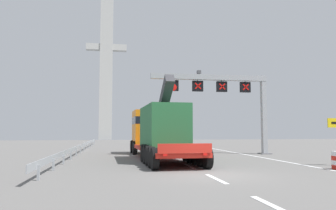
{
  "coord_description": "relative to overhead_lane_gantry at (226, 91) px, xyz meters",
  "views": [
    {
      "loc": [
        -4.27,
        -13.73,
        1.92
      ],
      "look_at": [
        -0.66,
        8.32,
        3.73
      ],
      "focal_mm": 34.24,
      "sensor_mm": 36.0,
      "label": 1
    }
  ],
  "objects": [
    {
      "name": "ground",
      "position": [
        -4.73,
        -11.53,
        -5.24
      ],
      "size": [
        112.0,
        112.0,
        0.0
      ],
      "primitive_type": "plane",
      "color": "slate"
    },
    {
      "name": "lane_markings",
      "position": [
        -5.0,
        4.12,
        -5.23
      ],
      "size": [
        0.2,
        45.91,
        0.01
      ],
      "color": "silver",
      "rests_on": "ground"
    },
    {
      "name": "edge_line_right",
      "position": [
        1.47,
        0.47,
        -5.23
      ],
      "size": [
        0.2,
        63.0,
        0.01
      ],
      "primitive_type": "cube",
      "color": "silver",
      "rests_on": "ground"
    },
    {
      "name": "overhead_lane_gantry",
      "position": [
        0.0,
        0.0,
        0.0
      ],
      "size": [
        10.04,
        0.9,
        6.87
      ],
      "color": "#9EA0A5",
      "rests_on": "ground"
    },
    {
      "name": "heavy_haul_truck_red",
      "position": [
        -6.03,
        -2.09,
        -3.25
      ],
      "size": [
        3.49,
        14.14,
        5.3
      ],
      "color": "red",
      "rests_on": "ground"
    },
    {
      "name": "guardrail_left",
      "position": [
        -11.99,
        4.86,
        -4.68
      ],
      "size": [
        0.13,
        36.79,
        0.76
      ],
      "color": "#999EA3",
      "rests_on": "ground"
    },
    {
      "name": "bridge_pylon_distant",
      "position": [
        -11.25,
        47.32,
        11.91
      ],
      "size": [
        9.0,
        2.0,
        33.51
      ],
      "color": "#B7B7B2",
      "rests_on": "ground"
    }
  ]
}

